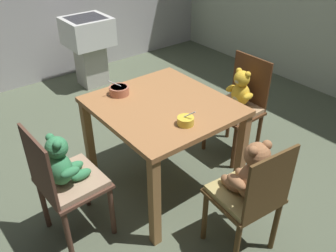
# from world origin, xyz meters

# --- Properties ---
(ground_plane) EXTENTS (5.20, 5.20, 0.04)m
(ground_plane) POSITION_xyz_m (0.00, 0.00, -0.02)
(ground_plane) COLOR #555E48
(dining_table) EXTENTS (0.96, 0.90, 0.75)m
(dining_table) POSITION_xyz_m (0.00, 0.00, 0.64)
(dining_table) COLOR #A0693C
(dining_table) RESTS_ON ground_plane
(teddy_chair_near_front) EXTENTS (0.43, 0.40, 0.87)m
(teddy_chair_near_front) POSITION_xyz_m (0.02, -0.80, 0.53)
(teddy_chair_near_front) COLOR brown
(teddy_chair_near_front) RESTS_ON ground_plane
(teddy_chair_near_right) EXTENTS (0.41, 0.43, 0.87)m
(teddy_chair_near_right) POSITION_xyz_m (0.83, 0.02, 0.56)
(teddy_chair_near_right) COLOR #543A1C
(teddy_chair_near_right) RESTS_ON ground_plane
(teddy_chair_far_center) EXTENTS (0.42, 0.38, 0.89)m
(teddy_chair_far_center) POSITION_xyz_m (0.03, 0.80, 0.52)
(teddy_chair_far_center) COLOR #4D2D17
(teddy_chair_far_center) RESTS_ON ground_plane
(porridge_bowl_terracotta_near_left) EXTENTS (0.15, 0.16, 0.13)m
(porridge_bowl_terracotta_near_left) POSITION_xyz_m (-0.32, -0.16, 0.78)
(porridge_bowl_terracotta_near_left) COLOR #B7694D
(porridge_bowl_terracotta_near_left) RESTS_ON dining_table
(porridge_bowl_yellow_near_right) EXTENTS (0.11, 0.11, 0.11)m
(porridge_bowl_yellow_near_right) POSITION_xyz_m (0.31, -0.05, 0.78)
(porridge_bowl_yellow_near_right) COLOR yellow
(porridge_bowl_yellow_near_right) RESTS_ON dining_table
(sink_basin) EXTENTS (0.48, 0.52, 0.83)m
(sink_basin) POSITION_xyz_m (-2.05, 0.46, 0.55)
(sink_basin) COLOR #B7B2A8
(sink_basin) RESTS_ON ground_plane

